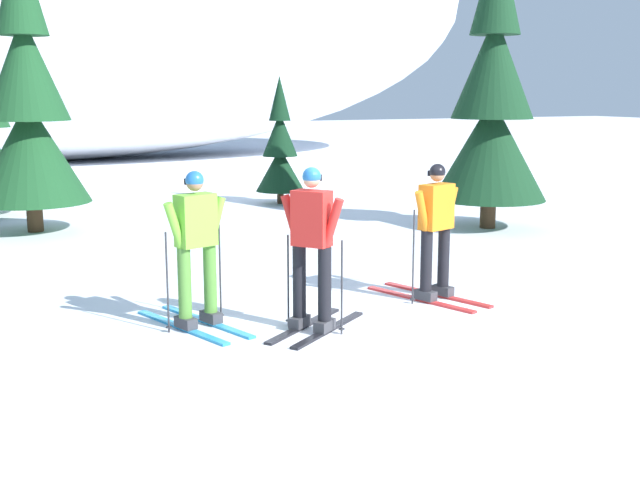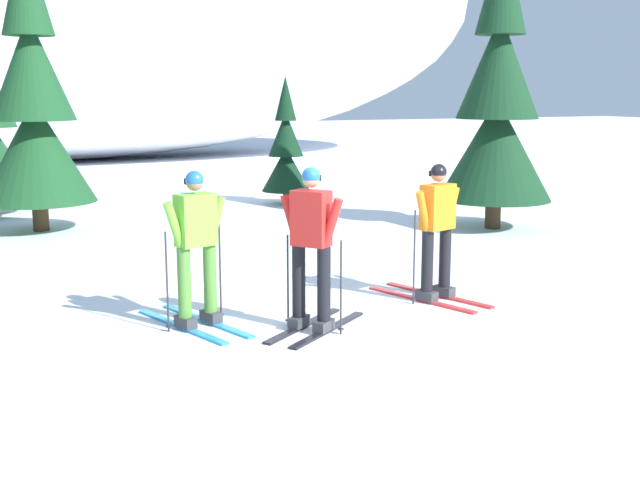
{
  "view_description": "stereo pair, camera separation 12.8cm",
  "coord_description": "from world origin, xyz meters",
  "px_view_note": "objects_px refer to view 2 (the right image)",
  "views": [
    {
      "loc": [
        -4.33,
        -7.43,
        2.66
      ],
      "look_at": [
        -0.51,
        0.86,
        0.95
      ],
      "focal_mm": 44.63,
      "sensor_mm": 36.0,
      "label": 1
    },
    {
      "loc": [
        -4.21,
        -7.49,
        2.66
      ],
      "look_at": [
        -0.51,
        0.86,
        0.95
      ],
      "focal_mm": 44.63,
      "sensor_mm": 36.0,
      "label": 2
    }
  ],
  "objects_px": {
    "pine_tree_far_right": "(497,106)",
    "skier_red_jacket": "(311,246)",
    "skier_orange_jacket": "(437,229)",
    "pine_tree_center_right": "(286,151)",
    "skier_lime_jacket": "(196,246)",
    "pine_tree_center": "(34,108)"
  },
  "relations": [
    {
      "from": "skier_lime_jacket",
      "to": "pine_tree_far_right",
      "type": "distance_m",
      "value": 8.35
    },
    {
      "from": "skier_red_jacket",
      "to": "pine_tree_far_right",
      "type": "distance_m",
      "value": 7.82
    },
    {
      "from": "skier_lime_jacket",
      "to": "pine_tree_far_right",
      "type": "relative_size",
      "value": 0.32
    },
    {
      "from": "skier_lime_jacket",
      "to": "pine_tree_center",
      "type": "height_order",
      "value": "pine_tree_center"
    },
    {
      "from": "skier_orange_jacket",
      "to": "pine_tree_center_right",
      "type": "bearing_deg",
      "value": 80.44
    },
    {
      "from": "skier_lime_jacket",
      "to": "pine_tree_center",
      "type": "distance_m",
      "value": 7.66
    },
    {
      "from": "skier_orange_jacket",
      "to": "pine_tree_center_right",
      "type": "xyz_separation_m",
      "value": [
        1.54,
        9.16,
        0.33
      ]
    },
    {
      "from": "skier_orange_jacket",
      "to": "pine_tree_far_right",
      "type": "relative_size",
      "value": 0.32
    },
    {
      "from": "skier_orange_jacket",
      "to": "pine_tree_center",
      "type": "xyz_separation_m",
      "value": [
        -4.2,
        7.53,
        1.42
      ]
    },
    {
      "from": "skier_red_jacket",
      "to": "pine_tree_far_right",
      "type": "height_order",
      "value": "pine_tree_far_right"
    },
    {
      "from": "pine_tree_far_right",
      "to": "pine_tree_center",
      "type": "bearing_deg",
      "value": 158.05
    },
    {
      "from": "pine_tree_center",
      "to": "pine_tree_center_right",
      "type": "relative_size",
      "value": 1.86
    },
    {
      "from": "pine_tree_far_right",
      "to": "skier_red_jacket",
      "type": "bearing_deg",
      "value": -141.01
    },
    {
      "from": "skier_orange_jacket",
      "to": "pine_tree_center",
      "type": "height_order",
      "value": "pine_tree_center"
    },
    {
      "from": "skier_lime_jacket",
      "to": "skier_red_jacket",
      "type": "xyz_separation_m",
      "value": [
        1.13,
        -0.68,
        0.03
      ]
    },
    {
      "from": "skier_lime_jacket",
      "to": "pine_tree_far_right",
      "type": "xyz_separation_m",
      "value": [
        7.1,
        4.15,
        1.43
      ]
    },
    {
      "from": "pine_tree_center",
      "to": "pine_tree_far_right",
      "type": "relative_size",
      "value": 0.99
    },
    {
      "from": "skier_lime_jacket",
      "to": "pine_tree_far_right",
      "type": "height_order",
      "value": "pine_tree_far_right"
    },
    {
      "from": "pine_tree_center_right",
      "to": "pine_tree_far_right",
      "type": "relative_size",
      "value": 0.53
    },
    {
      "from": "skier_lime_jacket",
      "to": "skier_red_jacket",
      "type": "height_order",
      "value": "skier_red_jacket"
    },
    {
      "from": "pine_tree_center",
      "to": "pine_tree_center_right",
      "type": "distance_m",
      "value": 6.07
    },
    {
      "from": "skier_orange_jacket",
      "to": "pine_tree_center",
      "type": "relative_size",
      "value": 0.32
    }
  ]
}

